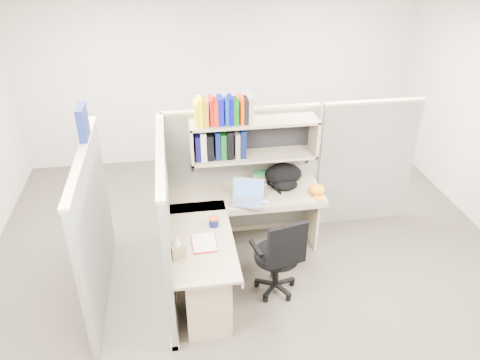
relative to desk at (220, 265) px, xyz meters
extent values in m
plane|color=#37322A|center=(0.41, 0.29, -0.44)|extent=(6.00, 6.00, 0.00)
plane|color=#BBB4A9|center=(0.41, 3.29, 0.91)|extent=(6.00, 0.00, 6.00)
plane|color=white|center=(0.41, 0.29, 2.26)|extent=(6.00, 6.00, 0.00)
cube|color=#5B5C57|center=(0.41, 1.19, 0.36)|extent=(1.80, 0.06, 1.60)
cube|color=tan|center=(0.41, 1.19, 1.18)|extent=(1.80, 0.08, 0.03)
cube|color=#5B5C57|center=(-0.49, 0.29, 0.36)|extent=(0.06, 1.80, 1.60)
cube|color=tan|center=(-0.49, 0.29, 1.18)|extent=(0.08, 1.80, 0.03)
cube|color=#5B5C57|center=(-1.19, 0.29, 0.36)|extent=(0.06, 1.80, 1.60)
cube|color=#5B5C57|center=(1.96, 1.19, 0.36)|extent=(1.20, 0.06, 1.60)
cube|color=navy|center=(-1.19, 0.64, 1.35)|extent=(0.07, 0.27, 0.32)
cube|color=white|center=(-0.46, 0.44, 0.76)|extent=(0.00, 0.21, 0.28)
cube|color=gray|center=(0.51, 0.99, 1.11)|extent=(1.40, 0.34, 0.03)
cube|color=gray|center=(0.51, 0.99, 0.70)|extent=(1.40, 0.34, 0.03)
cube|color=gray|center=(-0.18, 0.99, 0.90)|extent=(0.03, 0.34, 0.44)
cube|color=gray|center=(1.19, 0.99, 0.90)|extent=(0.03, 0.34, 0.44)
cube|color=black|center=(0.51, 1.15, 0.90)|extent=(1.38, 0.01, 0.41)
cube|color=#FBF405|center=(-0.11, 0.97, 1.25)|extent=(0.03, 0.20, 0.26)
cube|color=#F4FE05|center=(-0.07, 0.97, 1.27)|extent=(0.05, 0.20, 0.29)
cube|color=orange|center=(-0.02, 0.97, 1.25)|extent=(0.06, 0.20, 0.26)
cube|color=red|center=(0.05, 0.97, 1.27)|extent=(0.04, 0.20, 0.29)
cube|color=#B82E07|center=(0.09, 0.97, 1.25)|extent=(0.05, 0.20, 0.26)
cube|color=#0C05A1|center=(0.14, 0.97, 1.27)|extent=(0.06, 0.20, 0.29)
cube|color=#0539A7|center=(0.21, 0.97, 1.25)|extent=(0.04, 0.20, 0.26)
cube|color=#050487|center=(0.25, 0.97, 1.27)|extent=(0.04, 0.20, 0.29)
cube|color=#065C0D|center=(0.30, 0.97, 1.25)|extent=(0.06, 0.20, 0.26)
cube|color=#E53E05|center=(0.36, 0.97, 1.27)|extent=(0.04, 0.20, 0.29)
cube|color=black|center=(0.41, 0.97, 1.25)|extent=(0.05, 0.20, 0.26)
cube|color=tan|center=(0.46, 0.97, 1.27)|extent=(0.06, 0.20, 0.29)
cube|color=#0A0748|center=(-0.11, 1.01, 0.86)|extent=(0.05, 0.24, 0.29)
cube|color=silver|center=(-0.05, 1.01, 0.87)|extent=(0.06, 0.24, 0.32)
cube|color=black|center=(0.02, 1.01, 0.86)|extent=(0.07, 0.24, 0.29)
cube|color=#07124F|center=(0.10, 1.01, 0.87)|extent=(0.05, 0.24, 0.32)
cube|color=#0A4911|center=(0.17, 1.01, 0.86)|extent=(0.06, 0.24, 0.29)
cube|color=black|center=(0.24, 1.01, 0.87)|extent=(0.07, 0.24, 0.32)
cube|color=gray|center=(0.32, 1.01, 0.86)|extent=(0.05, 0.24, 0.29)
cube|color=#071047|center=(0.38, 1.01, 0.87)|extent=(0.06, 0.24, 0.32)
cube|color=gray|center=(0.41, 0.86, 0.28)|extent=(1.74, 0.60, 0.03)
cube|color=gray|center=(-0.16, 0.09, 0.28)|extent=(0.60, 1.34, 0.03)
cube|color=gray|center=(0.41, 0.56, 0.24)|extent=(1.74, 0.02, 0.07)
cube|color=gray|center=(0.14, 0.09, 0.24)|extent=(0.02, 1.34, 0.07)
cube|color=gray|center=(-0.16, -0.26, -0.10)|extent=(0.40, 0.55, 0.68)
cube|color=tan|center=(0.05, -0.26, 0.10)|extent=(0.02, 0.50, 0.16)
cube|color=tan|center=(0.05, -0.26, -0.08)|extent=(0.02, 0.50, 0.16)
cube|color=tan|center=(0.05, -0.26, -0.30)|extent=(0.02, 0.50, 0.22)
cube|color=#B2B2B7|center=(0.06, -0.26, 0.10)|extent=(0.01, 0.12, 0.01)
cube|color=gray|center=(1.21, 0.89, -0.09)|extent=(0.03, 0.55, 0.70)
cylinder|color=#0D124F|center=(-0.02, 0.28, 0.33)|extent=(0.10, 0.10, 0.09)
cylinder|color=#CB4B13|center=(-0.02, 0.28, 0.38)|extent=(0.10, 0.10, 0.02)
ellipsoid|color=#9AB8DB|center=(0.59, 0.61, 0.31)|extent=(0.10, 0.07, 0.04)
cylinder|color=white|center=(0.42, 1.01, 0.34)|extent=(0.08, 0.08, 0.09)
cylinder|color=black|center=(0.59, 0.03, 0.03)|extent=(0.46, 0.46, 0.07)
cube|color=black|center=(0.63, -0.18, 0.31)|extent=(0.40, 0.14, 0.46)
cylinder|color=black|center=(0.59, 0.03, -0.16)|extent=(0.06, 0.06, 0.40)
cylinder|color=black|center=(0.59, 0.03, -0.39)|extent=(0.44, 0.44, 0.10)
cube|color=black|center=(0.36, -0.02, 0.19)|extent=(0.10, 0.26, 0.04)
cube|color=black|center=(0.81, 0.08, 0.19)|extent=(0.10, 0.26, 0.04)
camera|label=1|loc=(-0.36, -3.61, 3.06)|focal=35.00mm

